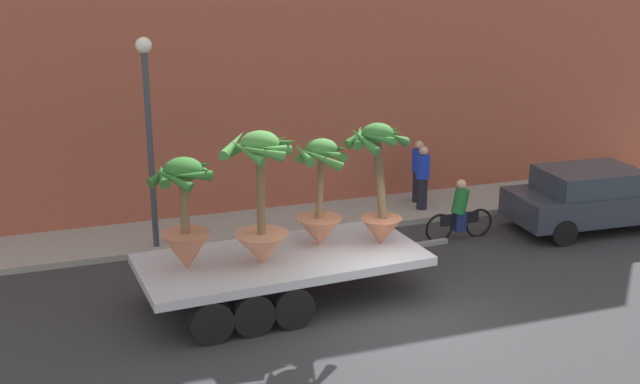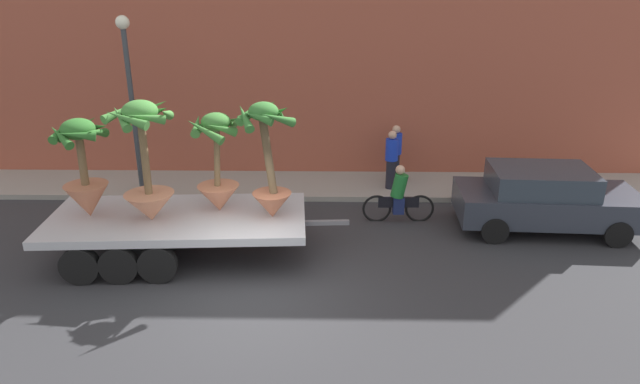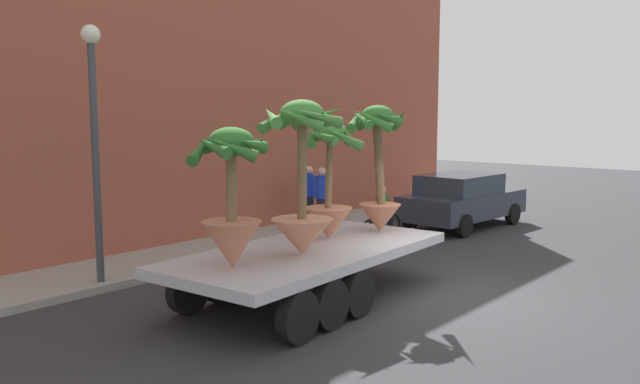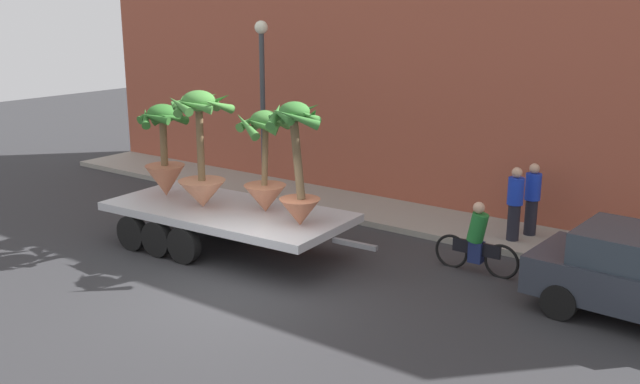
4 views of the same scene
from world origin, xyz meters
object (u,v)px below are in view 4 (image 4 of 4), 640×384
object	(u,v)px
potted_palm_middle	(297,166)
potted_palm_front	(201,156)
potted_palm_extra	(165,155)
flatbed_trailer	(219,215)
street_lamp	(262,87)
pedestrian_far_left	(515,202)
potted_palm_rear	(265,168)
pedestrian_near_gate	(532,198)
cyclist	(477,241)

from	to	relation	value
potted_palm_middle	potted_palm_front	world-z (taller)	potted_palm_front
potted_palm_extra	flatbed_trailer	bearing A→B (deg)	2.11
street_lamp	pedestrian_far_left	bearing A→B (deg)	3.52
flatbed_trailer	potted_palm_rear	size ratio (longest dim) A/B	2.98
pedestrian_far_left	pedestrian_near_gate	bearing A→B (deg)	74.30
potted_palm_extra	pedestrian_near_gate	world-z (taller)	potted_palm_extra
potted_palm_extra	street_lamp	bearing A→B (deg)	91.41
potted_palm_middle	potted_palm_extra	size ratio (longest dim) A/B	1.16
potted_palm_middle	potted_palm_front	bearing A→B (deg)	-175.22
potted_palm_front	potted_palm_extra	bearing A→B (deg)	172.45
potted_palm_middle	potted_palm_extra	bearing A→B (deg)	-179.65
potted_palm_front	potted_palm_extra	size ratio (longest dim) A/B	1.20
street_lamp	flatbed_trailer	bearing A→B (deg)	-64.12
potted_palm_front	potted_palm_extra	world-z (taller)	potted_palm_front
potted_palm_rear	potted_palm_extra	xyz separation A→B (m)	(-2.79, -0.35, 0.01)
pedestrian_near_gate	pedestrian_far_left	world-z (taller)	same
potted_palm_extra	street_lamp	xyz separation A→B (m)	(-0.09, 3.66, 1.26)
flatbed_trailer	pedestrian_far_left	distance (m)	6.71
pedestrian_far_left	flatbed_trailer	bearing A→B (deg)	-143.00
potted_palm_front	pedestrian_near_gate	xyz separation A→B (m)	(5.77, 4.90, -1.11)
pedestrian_near_gate	pedestrian_far_left	xyz separation A→B (m)	(-0.18, -0.62, 0.00)
potted_palm_extra	pedestrian_far_left	bearing A→B (deg)	30.30
potted_palm_rear	potted_palm_front	size ratio (longest dim) A/B	0.86
potted_palm_front	pedestrian_near_gate	size ratio (longest dim) A/B	1.53
pedestrian_far_left	street_lamp	xyz separation A→B (m)	(-7.10, -0.44, 2.19)
potted_palm_middle	pedestrian_near_gate	world-z (taller)	potted_palm_middle
pedestrian_far_left	cyclist	bearing A→B (deg)	-89.95
potted_palm_middle	potted_palm_front	size ratio (longest dim) A/B	0.97
potted_palm_middle	flatbed_trailer	bearing A→B (deg)	179.08
potted_palm_front	street_lamp	size ratio (longest dim) A/B	0.54
cyclist	street_lamp	size ratio (longest dim) A/B	0.38
potted_palm_rear	potted_palm_extra	world-z (taller)	potted_palm_rear
potted_palm_middle	potted_palm_front	xyz separation A→B (m)	(-2.53, -0.21, -0.08)
potted_palm_front	street_lamp	world-z (taller)	street_lamp
pedestrian_near_gate	pedestrian_far_left	distance (m)	0.65
pedestrian_near_gate	street_lamp	xyz separation A→B (m)	(-7.27, -1.06, 2.19)
potted_palm_rear	street_lamp	xyz separation A→B (m)	(-2.88, 3.31, 1.27)
flatbed_trailer	street_lamp	xyz separation A→B (m)	(-1.75, 3.60, 2.46)
potted_palm_middle	pedestrian_far_left	world-z (taller)	potted_palm_middle
pedestrian_near_gate	street_lamp	bearing A→B (deg)	-171.71
flatbed_trailer	pedestrian_far_left	xyz separation A→B (m)	(5.35, 4.03, 0.27)
flatbed_trailer	pedestrian_near_gate	bearing A→B (deg)	40.11
flatbed_trailer	potted_palm_rear	world-z (taller)	potted_palm_rear
pedestrian_near_gate	flatbed_trailer	bearing A→B (deg)	-139.89
pedestrian_near_gate	street_lamp	world-z (taller)	street_lamp
potted_palm_extra	pedestrian_far_left	size ratio (longest dim) A/B	1.28
potted_palm_front	pedestrian_near_gate	distance (m)	7.65
potted_palm_rear	pedestrian_far_left	world-z (taller)	potted_palm_rear
potted_palm_front	potted_palm_rear	bearing A→B (deg)	21.33
potted_palm_rear	potted_palm_front	bearing A→B (deg)	-158.67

